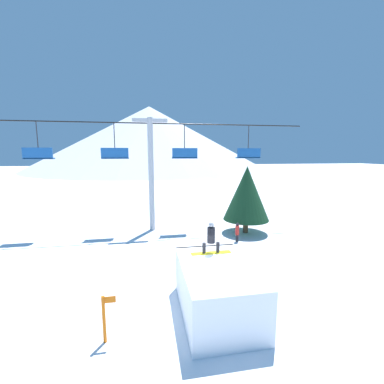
{
  "coord_description": "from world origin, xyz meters",
  "views": [
    {
      "loc": [
        -1.43,
        -8.22,
        5.57
      ],
      "look_at": [
        0.87,
        4.69,
        3.55
      ],
      "focal_mm": 24.0,
      "sensor_mm": 36.0,
      "label": 1
    }
  ],
  "objects_px": {
    "pine_tree_near": "(247,193)",
    "distant_skier": "(237,231)",
    "snow_ramp": "(217,289)",
    "snowboarder": "(211,238)",
    "trail_marker": "(105,318)"
  },
  "relations": [
    {
      "from": "distant_skier",
      "to": "snowboarder",
      "type": "bearing_deg",
      "value": -119.0
    },
    {
      "from": "trail_marker",
      "to": "distant_skier",
      "type": "height_order",
      "value": "trail_marker"
    },
    {
      "from": "snow_ramp",
      "to": "trail_marker",
      "type": "xyz_separation_m",
      "value": [
        -3.62,
        -0.8,
        -0.09
      ]
    },
    {
      "from": "snow_ramp",
      "to": "pine_tree_near",
      "type": "bearing_deg",
      "value": 62.29
    },
    {
      "from": "snowboarder",
      "to": "distant_skier",
      "type": "bearing_deg",
      "value": 61.0
    },
    {
      "from": "distant_skier",
      "to": "snow_ramp",
      "type": "bearing_deg",
      "value": -115.36
    },
    {
      "from": "snow_ramp",
      "to": "pine_tree_near",
      "type": "xyz_separation_m",
      "value": [
        4.46,
        8.49,
        1.93
      ]
    },
    {
      "from": "trail_marker",
      "to": "snowboarder",
      "type": "bearing_deg",
      "value": 27.13
    },
    {
      "from": "pine_tree_near",
      "to": "trail_marker",
      "type": "height_order",
      "value": "pine_tree_near"
    },
    {
      "from": "snow_ramp",
      "to": "snowboarder",
      "type": "height_order",
      "value": "snowboarder"
    },
    {
      "from": "snow_ramp",
      "to": "distant_skier",
      "type": "bearing_deg",
      "value": 64.64
    },
    {
      "from": "trail_marker",
      "to": "distant_skier",
      "type": "xyz_separation_m",
      "value": [
        6.86,
        7.62,
        -0.12
      ]
    },
    {
      "from": "pine_tree_near",
      "to": "distant_skier",
      "type": "distance_m",
      "value": 2.97
    },
    {
      "from": "snow_ramp",
      "to": "snowboarder",
      "type": "bearing_deg",
      "value": 87.13
    },
    {
      "from": "snow_ramp",
      "to": "trail_marker",
      "type": "distance_m",
      "value": 3.71
    }
  ]
}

